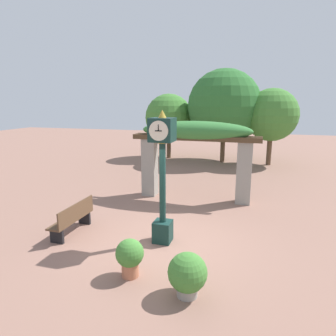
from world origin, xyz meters
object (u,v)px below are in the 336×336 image
potted_plant_near_left (187,274)px  park_bench (73,218)px  potted_plant_near_right (130,256)px  pedestal_clock (162,170)px

potted_plant_near_left → park_bench: 4.16m
potted_plant_near_right → park_bench: (-2.40, 1.55, -0.04)m
potted_plant_near_right → potted_plant_near_left: bearing=-13.2°
pedestal_clock → potted_plant_near_left: 2.79m
pedestal_clock → potted_plant_near_left: pedestal_clock is taller
potted_plant_near_left → potted_plant_near_right: bearing=166.8°
potted_plant_near_left → park_bench: bearing=153.4°
potted_plant_near_right → park_bench: park_bench is taller
potted_plant_near_left → park_bench: size_ratio=0.52×
park_bench → pedestal_clock: bearing=94.6°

